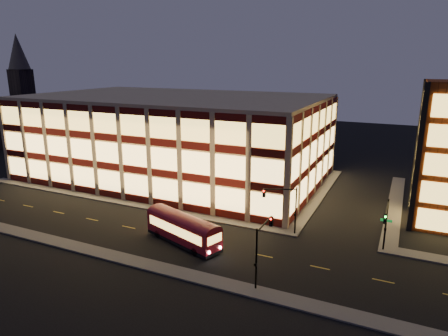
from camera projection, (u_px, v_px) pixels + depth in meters
The scene contains 12 objects.
ground at pixel (133, 207), 57.09m from camera, with size 200.00×200.00×0.00m, color black.
sidewalk_office_south at pixel (120, 202), 59.18m from camera, with size 54.00×2.00×0.15m, color #514F4C.
sidewalk_office_east at pixel (319, 194), 62.53m from camera, with size 2.00×30.00×0.15m, color #514F4C.
sidewalk_tower_west at pixel (395, 204), 58.03m from camera, with size 2.00×30.00×0.15m, color #514F4C.
sidewalk_near at pixel (62, 243), 45.70m from camera, with size 100.00×2.00×0.15m, color #514F4C.
office_building at pixel (176, 136), 71.21m from camera, with size 50.45×30.45×14.50m.
church_tower at pixel (24, 100), 118.43m from camera, with size 5.00×5.00×18.00m, color #2D2621.
church_spire at pixel (17, 51), 114.81m from camera, with size 6.00×6.00×10.00m, color #4C473F.
traffic_signal_far at pixel (284, 202), 47.14m from camera, with size 3.79×1.87×6.00m.
traffic_signal_right at pixel (386, 220), 41.77m from camera, with size 1.20×4.37×6.00m.
traffic_signal_near at pixel (262, 242), 36.75m from camera, with size 0.32×4.45×6.00m.
trolley_bus at pixel (183, 227), 45.39m from camera, with size 10.52×5.79×3.47m.
Camera 1 is at (34.62, -43.08, 20.20)m, focal length 32.00 mm.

